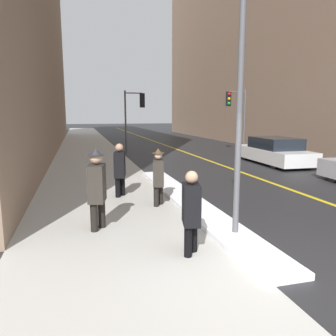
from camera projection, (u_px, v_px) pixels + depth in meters
ground_plane at (262, 275)px, 5.03m from camera, size 160.00×160.00×0.00m
sidewalk_slab at (91, 157)px, 18.79m from camera, size 4.00×80.00×0.01m
road_centre_stripe at (190, 154)px, 20.35m from camera, size 0.16×80.00×0.00m
snow_bank_curb at (189, 201)px, 9.07m from camera, size 0.83×9.10×0.11m
lamp_post at (240, 88)px, 6.11m from camera, size 0.28×0.28×4.88m
traffic_light_near at (136, 108)px, 20.93m from camera, size 1.31×0.32×3.91m
traffic_light_far at (235, 107)px, 20.81m from camera, size 1.31×0.33×3.99m
pedestrian_with_shoulder_bag at (191, 209)px, 5.65m from camera, size 0.38×0.72×1.50m
pedestrian_in_fedora at (97, 186)px, 6.86m from camera, size 0.43×0.78×1.76m
pedestrian_nearside at (158, 175)px, 8.72m from camera, size 0.38×0.71×1.56m
pedestrian_trailing at (120, 167)px, 9.67m from camera, size 0.41×0.57×1.60m
parked_car_white at (274, 151)px, 16.23m from camera, size 2.02×4.88×1.31m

